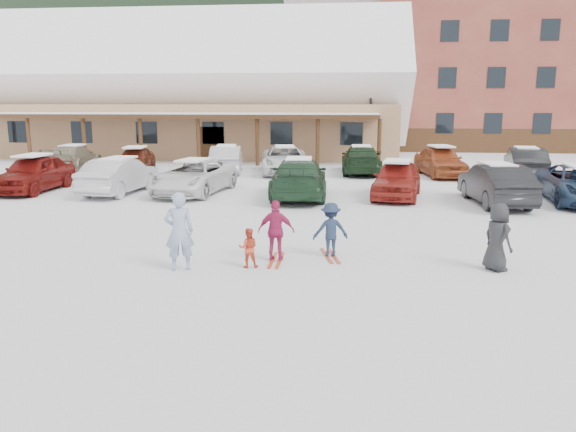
# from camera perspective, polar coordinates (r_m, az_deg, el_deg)

# --- Properties ---
(ground) EXTENTS (160.00, 160.00, 0.00)m
(ground) POSITION_cam_1_polar(r_m,az_deg,el_deg) (13.18, -1.75, -5.11)
(ground) COLOR white
(ground) RESTS_ON ground
(forested_hillside) EXTENTS (300.00, 70.00, 38.00)m
(forested_hillside) POSITION_cam_1_polar(r_m,az_deg,el_deg) (98.71, 5.20, 20.37)
(forested_hillside) COLOR black
(forested_hillside) RESTS_ON ground
(day_lodge) EXTENTS (29.12, 12.50, 10.38)m
(day_lodge) POSITION_cam_1_polar(r_m,az_deg,el_deg) (41.86, -9.07, 11.63)
(day_lodge) COLOR #A97F59
(day_lodge) RESTS_ON ground
(alpine_hotel) EXTENTS (31.48, 14.01, 21.48)m
(alpine_hotel) POSITION_cam_1_polar(r_m,az_deg,el_deg) (52.27, 20.67, 16.16)
(alpine_hotel) COLOR maroon
(alpine_hotel) RESTS_ON ground
(lamp_post) EXTENTS (0.50, 0.25, 5.80)m
(lamp_post) POSITION_cam_1_polar(r_m,az_deg,el_deg) (37.29, 8.38, 10.69)
(lamp_post) COLOR black
(lamp_post) RESTS_ON ground
(conifer_2) EXTENTS (5.28, 5.28, 12.24)m
(conifer_2) POSITION_cam_1_polar(r_m,az_deg,el_deg) (63.13, -24.93, 13.28)
(conifer_2) COLOR black
(conifer_2) RESTS_ON ground
(conifer_3) EXTENTS (3.96, 3.96, 9.18)m
(conifer_3) POSITION_cam_1_polar(r_m,az_deg,el_deg) (56.69, 10.54, 12.71)
(conifer_3) COLOR black
(conifer_3) RESTS_ON ground
(adult_skier) EXTENTS (0.76, 0.62, 1.81)m
(adult_skier) POSITION_cam_1_polar(r_m,az_deg,el_deg) (12.89, -11.00, -1.54)
(adult_skier) COLOR #8CA0C2
(adult_skier) RESTS_ON ground
(toddler_red) EXTENTS (0.51, 0.43, 0.93)m
(toddler_red) POSITION_cam_1_polar(r_m,az_deg,el_deg) (12.99, -4.05, -3.25)
(toddler_red) COLOR #CD4128
(toddler_red) RESTS_ON ground
(child_navy) EXTENTS (0.96, 0.68, 1.35)m
(child_navy) POSITION_cam_1_polar(r_m,az_deg,el_deg) (13.85, 4.35, -1.42)
(child_navy) COLOR #1A283F
(child_navy) RESTS_ON ground
(skis_child_navy) EXTENTS (0.50, 1.41, 0.03)m
(skis_child_navy) POSITION_cam_1_polar(r_m,az_deg,el_deg) (14.01, 4.31, -4.05)
(skis_child_navy) COLOR #B53A19
(skis_child_navy) RESTS_ON ground
(child_magenta) EXTENTS (0.87, 0.36, 1.49)m
(child_magenta) POSITION_cam_1_polar(r_m,az_deg,el_deg) (13.41, -1.21, -1.52)
(child_magenta) COLOR #AA2151
(child_magenta) RESTS_ON ground
(skis_child_magenta) EXTENTS (0.20, 1.40, 0.03)m
(skis_child_magenta) POSITION_cam_1_polar(r_m,az_deg,el_deg) (13.59, -1.19, -4.52)
(skis_child_magenta) COLOR #B53A19
(skis_child_magenta) RESTS_ON ground
(bystander_dark) EXTENTS (0.80, 0.90, 1.56)m
(bystander_dark) POSITION_cam_1_polar(r_m,az_deg,el_deg) (13.51, 20.50, -2.01)
(bystander_dark) COLOR #242426
(bystander_dark) RESTS_ON ground
(parked_car_0) EXTENTS (1.86, 4.58, 1.56)m
(parked_car_0) POSITION_cam_1_polar(r_m,az_deg,el_deg) (26.31, -24.41, 3.98)
(parked_car_0) COLOR maroon
(parked_car_0) RESTS_ON ground
(parked_car_1) EXTENTS (1.95, 4.63, 1.49)m
(parked_car_1) POSITION_cam_1_polar(r_m,az_deg,el_deg) (24.45, -16.78, 3.93)
(parked_car_1) COLOR #B8B8BD
(parked_car_1) RESTS_ON ground
(parked_car_2) EXTENTS (3.02, 5.36, 1.41)m
(parked_car_2) POSITION_cam_1_polar(r_m,az_deg,el_deg) (23.75, -9.57, 3.96)
(parked_car_2) COLOR white
(parked_car_2) RESTS_ON ground
(parked_car_3) EXTENTS (2.46, 5.49, 1.56)m
(parked_car_3) POSITION_cam_1_polar(r_m,az_deg,el_deg) (22.45, 1.11, 3.88)
(parked_car_3) COLOR #203F27
(parked_car_3) RESTS_ON ground
(parked_car_4) EXTENTS (2.46, 4.57, 1.48)m
(parked_car_4) POSITION_cam_1_polar(r_m,az_deg,el_deg) (22.82, 11.00, 3.69)
(parked_car_4) COLOR maroon
(parked_car_4) RESTS_ON ground
(parked_car_5) EXTENTS (1.97, 4.73, 1.52)m
(parked_car_5) POSITION_cam_1_polar(r_m,az_deg,el_deg) (22.31, 20.35, 3.05)
(parked_car_5) COLOR black
(parked_car_5) RESTS_ON ground
(parked_car_7) EXTENTS (2.35, 4.93, 1.39)m
(parked_car_7) POSITION_cam_1_polar(r_m,az_deg,el_deg) (33.88, -21.00, 5.56)
(parked_car_7) COLOR gray
(parked_car_7) RESTS_ON ground
(parked_car_8) EXTENTS (2.30, 4.34, 1.41)m
(parked_car_8) POSITION_cam_1_polar(r_m,az_deg,el_deg) (31.27, -15.23, 5.50)
(parked_car_8) COLOR #5C2313
(parked_car_8) RESTS_ON ground
(parked_car_9) EXTENTS (2.18, 4.63, 1.47)m
(parked_car_9) POSITION_cam_1_polar(r_m,az_deg,el_deg) (30.49, -6.25, 5.75)
(parked_car_9) COLOR #B6B7BC
(parked_car_9) RESTS_ON ground
(parked_car_10) EXTENTS (3.18, 5.56, 1.46)m
(parked_car_10) POSITION_cam_1_polar(r_m,az_deg,el_deg) (29.98, -0.33, 5.72)
(parked_car_10) COLOR white
(parked_car_10) RESTS_ON ground
(parked_car_11) EXTENTS (2.12, 5.09, 1.47)m
(parked_car_11) POSITION_cam_1_polar(r_m,az_deg,el_deg) (30.28, 7.44, 5.69)
(parked_car_11) COLOR black
(parked_car_11) RESTS_ON ground
(parked_car_12) EXTENTS (2.52, 4.79, 1.55)m
(parked_car_12) POSITION_cam_1_polar(r_m,az_deg,el_deg) (30.01, 15.22, 5.41)
(parked_car_12) COLOR #A64B24
(parked_car_12) RESTS_ON ground
(parked_car_13) EXTENTS (2.37, 4.89, 1.55)m
(parked_car_13) POSITION_cam_1_polar(r_m,az_deg,el_deg) (30.44, 22.95, 4.97)
(parked_car_13) COLOR black
(parked_car_13) RESTS_ON ground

